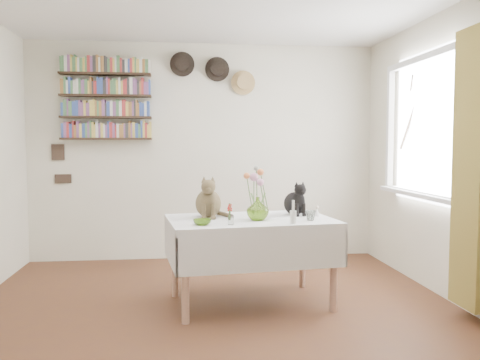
{
  "coord_description": "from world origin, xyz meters",
  "views": [
    {
      "loc": [
        -0.27,
        -3.69,
        1.34
      ],
      "look_at": [
        0.2,
        0.36,
        1.05
      ],
      "focal_mm": 38.0,
      "sensor_mm": 36.0,
      "label": 1
    }
  ],
  "objects": [
    {
      "name": "wall_art_plaques",
      "position": [
        -1.63,
        2.23,
        1.12
      ],
      "size": [
        0.21,
        0.02,
        0.44
      ],
      "color": "#38281E",
      "rests_on": "room"
    },
    {
      "name": "dining_table",
      "position": [
        0.3,
        0.46,
        0.54
      ],
      "size": [
        1.44,
        1.02,
        0.72
      ],
      "color": "white",
      "rests_on": "room"
    },
    {
      "name": "wall_hats",
      "position": [
        0.12,
        2.19,
        2.17
      ],
      "size": [
        0.98,
        0.09,
        0.48
      ],
      "color": "black",
      "rests_on": "room"
    },
    {
      "name": "curtain",
      "position": [
        1.9,
        -0.12,
        1.15
      ],
      "size": [
        0.12,
        0.38,
        2.1
      ],
      "primitive_type": "cube",
      "color": "brown",
      "rests_on": "room"
    },
    {
      "name": "tabby_cat",
      "position": [
        -0.04,
        0.59,
        0.9
      ],
      "size": [
        0.25,
        0.31,
        0.36
      ],
      "primitive_type": null,
      "rotation": [
        0.0,
        0.0,
        -0.04
      ],
      "color": "brown",
      "rests_on": "dining_table"
    },
    {
      "name": "bookshelf_unit",
      "position": [
        -1.1,
        2.16,
        1.84
      ],
      "size": [
        1.0,
        0.16,
        0.91
      ],
      "color": "#332216",
      "rests_on": "room"
    },
    {
      "name": "drinking_glass",
      "position": [
        0.77,
        0.29,
        0.76
      ],
      "size": [
        0.11,
        0.11,
        0.08
      ],
      "primitive_type": "imported",
      "rotation": [
        0.0,
        0.0,
        0.38
      ],
      "color": "white",
      "rests_on": "dining_table"
    },
    {
      "name": "flower_bouquet",
      "position": [
        0.35,
        0.37,
        1.06
      ],
      "size": [
        0.17,
        0.12,
        0.39
      ],
      "color": "#4C7233",
      "rests_on": "flower_vase"
    },
    {
      "name": "porcelain_figurine",
      "position": [
        0.89,
        0.54,
        0.76
      ],
      "size": [
        0.05,
        0.05,
        0.09
      ],
      "color": "white",
      "rests_on": "dining_table"
    },
    {
      "name": "window",
      "position": [
        1.97,
        0.8,
        1.4
      ],
      "size": [
        0.12,
        1.52,
        1.32
      ],
      "color": "white",
      "rests_on": "room"
    },
    {
      "name": "candlestick",
      "position": [
        0.59,
        0.14,
        0.78
      ],
      "size": [
        0.05,
        0.05,
        0.18
      ],
      "color": "white",
      "rests_on": "dining_table"
    },
    {
      "name": "black_cat",
      "position": [
        0.72,
        0.65,
        0.87
      ],
      "size": [
        0.25,
        0.3,
        0.3
      ],
      "primitive_type": null,
      "rotation": [
        0.0,
        0.0,
        0.23
      ],
      "color": "black",
      "rests_on": "dining_table"
    },
    {
      "name": "flower_vase",
      "position": [
        0.35,
        0.36,
        0.82
      ],
      "size": [
        0.22,
        0.22,
        0.19
      ],
      "primitive_type": "imported",
      "rotation": [
        0.0,
        0.0,
        -0.27
      ],
      "color": "#A1CD48",
      "rests_on": "dining_table"
    },
    {
      "name": "berry_jar",
      "position": [
        0.11,
        0.15,
        0.8
      ],
      "size": [
        0.05,
        0.05,
        0.18
      ],
      "color": "white",
      "rests_on": "dining_table"
    },
    {
      "name": "room",
      "position": [
        0.0,
        0.0,
        1.25
      ],
      "size": [
        4.08,
        4.58,
        2.58
      ],
      "color": "#5B341A",
      "rests_on": "ground"
    },
    {
      "name": "green_bowl",
      "position": [
        -0.11,
        0.16,
        0.74
      ],
      "size": [
        0.17,
        0.17,
        0.04
      ],
      "primitive_type": "imported",
      "rotation": [
        0.0,
        0.0,
        0.33
      ],
      "color": "#A1CD48",
      "rests_on": "dining_table"
    }
  ]
}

